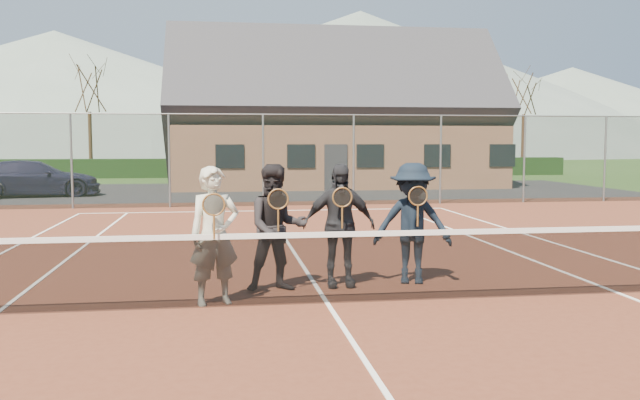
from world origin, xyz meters
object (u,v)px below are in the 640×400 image
object	(u,v)px
car_c	(34,179)
player_b	(277,228)
player_d	(412,223)
clubhouse	(332,103)
tennis_net	(327,264)
player_c	(339,225)
player_a	(214,236)

from	to	relation	value
car_c	player_b	world-z (taller)	player_b
player_d	clubhouse	bearing A→B (deg)	83.66
tennis_net	player_b	xyz separation A→B (m)	(-0.59, 0.86, 0.38)
car_c	player_c	distance (m)	19.74
player_b	player_c	size ratio (longest dim) A/B	1.00
tennis_net	player_b	world-z (taller)	player_b
clubhouse	player_b	distance (m)	23.79
tennis_net	player_d	bearing A→B (deg)	36.83
player_c	player_a	bearing A→B (deg)	-154.63
tennis_net	clubhouse	size ratio (longest dim) A/B	0.75
player_a	player_c	distance (m)	1.97
car_c	player_d	xyz separation A→B (m)	(9.94, -17.60, 0.22)
car_c	player_d	world-z (taller)	player_d
car_c	player_d	distance (m)	20.21
tennis_net	clubhouse	world-z (taller)	clubhouse
clubhouse	player_a	size ratio (longest dim) A/B	8.67
player_c	player_d	bearing A→B (deg)	3.34
car_c	tennis_net	size ratio (longest dim) A/B	0.41
tennis_net	clubhouse	xyz separation A→B (m)	(4.00, 24.00, 3.45)
car_c	clubhouse	distance (m)	13.96
car_c	player_c	xyz separation A→B (m)	(8.81, -17.66, 0.22)
player_a	player_d	world-z (taller)	same
player_c	clubhouse	bearing A→B (deg)	80.93
player_a	player_d	distance (m)	3.05
player_c	tennis_net	bearing A→B (deg)	-108.01
clubhouse	player_b	bearing A→B (deg)	-101.21
car_c	player_b	bearing A→B (deg)	-166.10
car_c	player_d	bearing A→B (deg)	-160.53
tennis_net	player_a	bearing A→B (deg)	173.01
player_a	player_c	size ratio (longest dim) A/B	1.00
clubhouse	player_d	xyz separation A→B (m)	(-2.55, -22.91, -3.07)
player_a	tennis_net	bearing A→B (deg)	-6.99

